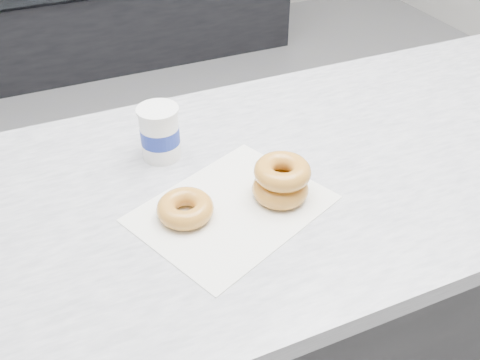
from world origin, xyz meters
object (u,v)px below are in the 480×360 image
(donut_stack, at_px, (281,180))
(coffee_cup, at_px, (160,132))
(donut_single, at_px, (185,208))
(counter, at_px, (306,298))

(donut_stack, xyz_separation_m, coffee_cup, (-0.17, 0.22, 0.02))
(donut_single, bearing_deg, coffee_cup, 85.14)
(counter, distance_m, donut_single, 0.57)
(donut_stack, relative_size, coffee_cup, 1.29)
(donut_single, distance_m, donut_stack, 0.19)
(counter, relative_size, donut_stack, 20.56)
(counter, xyz_separation_m, donut_single, (-0.32, -0.06, 0.47))
(donut_single, bearing_deg, donut_stack, -5.24)
(counter, distance_m, coffee_cup, 0.61)
(counter, xyz_separation_m, coffee_cup, (-0.31, 0.15, 0.51))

